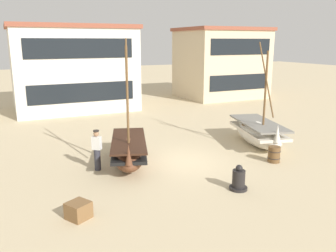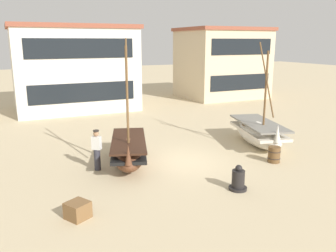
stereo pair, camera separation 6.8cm
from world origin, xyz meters
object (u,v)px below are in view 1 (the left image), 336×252
(capstan_winch, at_px, (239,180))
(cargo_crate, at_px, (78,210))
(fishing_boat_near_left, at_px, (129,150))
(harbor_building_main, at_px, (73,68))
(harbor_building_annex, at_px, (221,63))
(fisherman_by_hull, at_px, (97,151))
(fishing_boat_centre_large, at_px, (258,132))
(wooden_barrel, at_px, (274,154))

(capstan_winch, distance_m, cargo_crate, 5.58)
(fishing_boat_near_left, relative_size, harbor_building_main, 0.58)
(harbor_building_main, relative_size, harbor_building_annex, 1.22)
(cargo_crate, bearing_deg, fisherman_by_hull, 68.18)
(fisherman_by_hull, bearing_deg, fishing_boat_centre_large, 0.95)
(fishing_boat_near_left, relative_size, harbor_building_annex, 0.70)
(fishing_boat_near_left, height_order, fisherman_by_hull, fishing_boat_near_left)
(fishing_boat_centre_large, distance_m, capstan_winch, 5.97)
(wooden_barrel, bearing_deg, fishing_boat_near_left, 157.52)
(harbor_building_annex, bearing_deg, fisherman_by_hull, -136.51)
(fisherman_by_hull, xyz_separation_m, cargo_crate, (-1.51, -3.77, -0.58))
(fishing_boat_centre_large, bearing_deg, harbor_building_main, 115.15)
(capstan_winch, height_order, cargo_crate, capstan_winch)
(cargo_crate, bearing_deg, fishing_boat_centre_large, 21.69)
(fishing_boat_centre_large, height_order, capstan_winch, fishing_boat_centre_large)
(harbor_building_main, bearing_deg, fisherman_by_hull, -97.03)
(fishing_boat_centre_large, height_order, fisherman_by_hull, fishing_boat_centre_large)
(harbor_building_main, xyz_separation_m, harbor_building_annex, (13.73, 0.55, 0.01))
(wooden_barrel, bearing_deg, harbor_building_main, 108.48)
(fishing_boat_centre_large, distance_m, wooden_barrel, 2.67)
(fishing_boat_centre_large, distance_m, fisherman_by_hull, 8.32)
(capstan_winch, xyz_separation_m, harbor_building_annex, (11.41, 18.73, 2.83))
(wooden_barrel, distance_m, harbor_building_main, 17.54)
(fishing_boat_centre_large, height_order, harbor_building_annex, harbor_building_annex)
(fishing_boat_near_left, distance_m, harbor_building_annex, 20.42)
(fishing_boat_near_left, bearing_deg, fisherman_by_hull, -174.80)
(fisherman_by_hull, height_order, wooden_barrel, fisherman_by_hull)
(fishing_boat_near_left, height_order, wooden_barrel, fishing_boat_near_left)
(cargo_crate, bearing_deg, wooden_barrel, 9.62)
(fishing_boat_near_left, height_order, harbor_building_annex, harbor_building_annex)
(cargo_crate, height_order, harbor_building_annex, harbor_building_annex)
(capstan_winch, distance_m, harbor_building_annex, 22.12)
(capstan_winch, distance_m, wooden_barrel, 3.62)
(wooden_barrel, bearing_deg, fishing_boat_centre_large, 65.92)
(fisherman_by_hull, bearing_deg, harbor_building_annex, 43.49)
(capstan_winch, bearing_deg, fishing_boat_centre_large, 44.61)
(fishing_boat_near_left, bearing_deg, fishing_boat_centre_large, 0.09)
(cargo_crate, bearing_deg, fishing_boat_near_left, 53.28)
(fishing_boat_centre_large, relative_size, fisherman_by_hull, 3.04)
(fisherman_by_hull, xyz_separation_m, harbor_building_annex, (15.48, 14.68, 2.36))
(fishing_boat_near_left, relative_size, fishing_boat_centre_large, 1.03)
(fishing_boat_near_left, relative_size, cargo_crate, 8.62)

